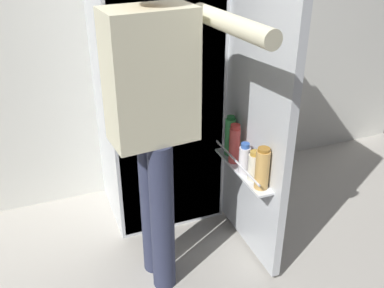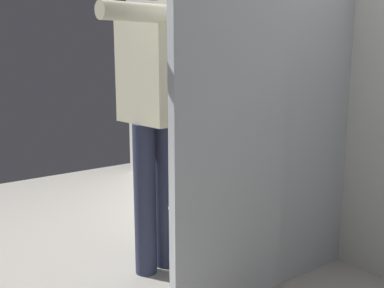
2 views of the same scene
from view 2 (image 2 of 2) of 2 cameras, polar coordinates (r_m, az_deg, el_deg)
The scene contains 4 objects.
ground_plane at distance 2.61m, azimuth 0.35°, elevation -16.23°, with size 5.08×5.08×0.00m, color #B7B2A8.
kitchen_wall at distance 2.92m, azimuth 14.39°, elevation 10.84°, with size 4.40×0.10×2.40m, color silver.
refrigerator at distance 2.64m, azimuth 9.20°, elevation 3.71°, with size 0.72×1.21×1.73m.
person at distance 2.43m, azimuth -4.70°, elevation 6.55°, with size 0.57×0.68×1.68m.
Camera 2 is at (1.85, -1.39, 1.21)m, focal length 42.70 mm.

